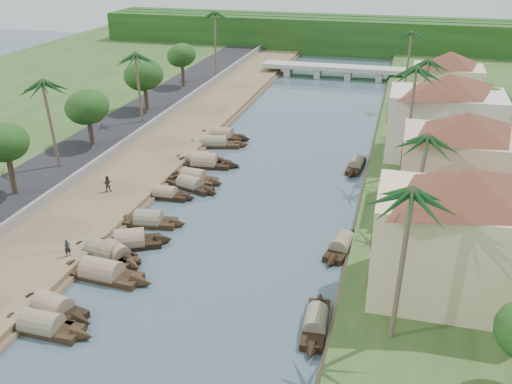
% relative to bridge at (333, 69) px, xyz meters
% --- Properties ---
extents(ground, '(220.00, 220.00, 0.00)m').
position_rel_bridge_xyz_m(ground, '(-0.00, -72.00, -1.72)').
color(ground, '#3B4E59').
rests_on(ground, ground).
extents(left_bank, '(10.00, 180.00, 0.80)m').
position_rel_bridge_xyz_m(left_bank, '(-16.00, -52.00, -1.32)').
color(left_bank, brown).
rests_on(left_bank, ground).
extents(right_bank, '(16.00, 180.00, 1.20)m').
position_rel_bridge_xyz_m(right_bank, '(19.00, -52.00, -1.12)').
color(right_bank, '#2B441B').
rests_on(right_bank, ground).
extents(road, '(8.00, 180.00, 1.40)m').
position_rel_bridge_xyz_m(road, '(-24.50, -52.00, -1.02)').
color(road, black).
rests_on(road, ground).
extents(retaining_wall, '(0.40, 180.00, 1.10)m').
position_rel_bridge_xyz_m(retaining_wall, '(-20.20, -52.00, -0.37)').
color(retaining_wall, slate).
rests_on(retaining_wall, left_bank).
extents(treeline, '(120.00, 14.00, 8.00)m').
position_rel_bridge_xyz_m(treeline, '(-0.00, 28.00, 2.28)').
color(treeline, '#18380F').
rests_on(treeline, ground).
extents(bridge, '(28.00, 4.00, 2.40)m').
position_rel_bridge_xyz_m(bridge, '(0.00, 0.00, 0.00)').
color(bridge, '#A4A49A').
rests_on(bridge, ground).
extents(building_near, '(14.85, 14.85, 10.20)m').
position_rel_bridge_xyz_m(building_near, '(18.99, -74.00, 4.66)').
color(building_near, beige).
rests_on(building_near, right_bank).
extents(building_mid, '(14.11, 14.11, 9.70)m').
position_rel_bridge_xyz_m(building_mid, '(19.99, -58.00, 4.41)').
color(building_mid, '#D4A296').
rests_on(building_mid, right_bank).
extents(building_far, '(15.59, 15.59, 10.20)m').
position_rel_bridge_xyz_m(building_far, '(18.99, -44.00, 4.66)').
color(building_far, beige).
rests_on(building_far, right_bank).
extents(building_distant, '(12.62, 12.62, 9.20)m').
position_rel_bridge_xyz_m(building_distant, '(19.99, -24.00, 4.16)').
color(building_distant, beige).
rests_on(building_distant, right_bank).
extents(sampan_0, '(8.48, 2.08, 2.22)m').
position_rel_bridge_xyz_m(sampan_0, '(-9.25, -84.47, -1.31)').
color(sampan_0, black).
rests_on(sampan_0, ground).
extents(sampan_1, '(7.96, 3.55, 2.30)m').
position_rel_bridge_xyz_m(sampan_1, '(-9.69, -82.42, -1.30)').
color(sampan_1, black).
rests_on(sampan_1, ground).
extents(sampan_2, '(9.66, 2.63, 2.48)m').
position_rel_bridge_xyz_m(sampan_2, '(-8.53, -77.06, -1.30)').
color(sampan_2, black).
rests_on(sampan_2, ground).
extents(sampan_3, '(8.53, 3.06, 2.25)m').
position_rel_bridge_xyz_m(sampan_3, '(-10.12, -74.02, -1.31)').
color(sampan_3, black).
rests_on(sampan_3, ground).
extents(sampan_4, '(7.08, 4.77, 2.07)m').
position_rel_bridge_xyz_m(sampan_4, '(-8.99, -73.90, -1.31)').
color(sampan_4, black).
rests_on(sampan_4, ground).
extents(sampan_5, '(7.97, 5.21, 2.49)m').
position_rel_bridge_xyz_m(sampan_5, '(-8.67, -71.71, -1.30)').
color(sampan_5, black).
rests_on(sampan_5, ground).
extents(sampan_6, '(7.75, 2.72, 2.26)m').
position_rel_bridge_xyz_m(sampan_6, '(-8.77, -67.40, -1.30)').
color(sampan_6, black).
rests_on(sampan_6, ground).
extents(sampan_7, '(7.10, 1.71, 1.93)m').
position_rel_bridge_xyz_m(sampan_7, '(-9.73, -61.15, -1.32)').
color(sampan_7, black).
rests_on(sampan_7, ground).
extents(sampan_8, '(7.67, 2.66, 2.32)m').
position_rel_bridge_xyz_m(sampan_8, '(-8.30, -56.24, -1.30)').
color(sampan_8, black).
rests_on(sampan_8, ground).
extents(sampan_9, '(8.00, 4.15, 2.04)m').
position_rel_bridge_xyz_m(sampan_9, '(-8.02, -58.14, -1.31)').
color(sampan_9, black).
rests_on(sampan_9, ground).
extents(sampan_10, '(8.45, 2.79, 2.28)m').
position_rel_bridge_xyz_m(sampan_10, '(-9.77, -50.55, -1.30)').
color(sampan_10, black).
rests_on(sampan_10, ground).
extents(sampan_11, '(9.16, 2.89, 2.54)m').
position_rel_bridge_xyz_m(sampan_11, '(-8.73, -51.37, -1.30)').
color(sampan_11, black).
rests_on(sampan_11, ground).
extents(sampan_12, '(9.57, 3.68, 2.23)m').
position_rel_bridge_xyz_m(sampan_12, '(-9.80, -44.36, -1.31)').
color(sampan_12, black).
rests_on(sampan_12, ground).
extents(sampan_13, '(8.79, 2.46, 2.36)m').
position_rel_bridge_xyz_m(sampan_13, '(-9.86, -40.87, -1.30)').
color(sampan_13, black).
rests_on(sampan_13, ground).
extents(sampan_14, '(1.92, 8.01, 1.96)m').
position_rel_bridge_xyz_m(sampan_14, '(9.64, -79.06, -1.31)').
color(sampan_14, black).
rests_on(sampan_14, ground).
extents(sampan_15, '(3.14, 7.84, 2.08)m').
position_rel_bridge_xyz_m(sampan_15, '(10.12, -67.43, -1.31)').
color(sampan_15, black).
rests_on(sampan_15, ground).
extents(sampan_16, '(2.12, 7.65, 1.89)m').
position_rel_bridge_xyz_m(sampan_16, '(9.30, -47.29, -1.32)').
color(sampan_16, black).
rests_on(sampan_16, ground).
extents(canoe_1, '(5.38, 2.65, 0.87)m').
position_rel_bridge_xyz_m(canoe_1, '(-9.73, -75.49, -1.62)').
color(canoe_1, black).
rests_on(canoe_1, ground).
extents(canoe_2, '(4.87, 2.16, 0.71)m').
position_rel_bridge_xyz_m(canoe_2, '(-6.55, -50.27, -1.62)').
color(canoe_2, black).
rests_on(canoe_2, ground).
extents(palm_0, '(3.20, 3.20, 12.32)m').
position_rel_bridge_xyz_m(palm_0, '(15.00, -80.19, 9.98)').
color(palm_0, brown).
rests_on(palm_0, ground).
extents(palm_1, '(3.20, 3.20, 10.52)m').
position_rel_bridge_xyz_m(palm_1, '(16.00, -64.01, 8.24)').
color(palm_1, brown).
rests_on(palm_1, ground).
extents(palm_2, '(3.20, 3.20, 13.55)m').
position_rel_bridge_xyz_m(palm_2, '(15.00, -50.58, 11.16)').
color(palm_2, brown).
rests_on(palm_2, ground).
extents(palm_3, '(3.20, 3.20, 11.33)m').
position_rel_bridge_xyz_m(palm_3, '(16.00, -34.97, 9.04)').
color(palm_3, brown).
rests_on(palm_3, ground).
extents(palm_5, '(3.20, 3.20, 11.42)m').
position_rel_bridge_xyz_m(palm_5, '(-24.00, -58.87, 9.31)').
color(palm_5, brown).
rests_on(palm_5, ground).
extents(palm_6, '(3.20, 3.20, 11.10)m').
position_rel_bridge_xyz_m(palm_6, '(-22.00, -40.60, 9.00)').
color(palm_6, brown).
rests_on(palm_6, ground).
extents(palm_7, '(3.20, 3.20, 12.50)m').
position_rel_bridge_xyz_m(palm_7, '(14.00, -18.78, 10.15)').
color(palm_7, brown).
rests_on(palm_7, ground).
extents(palm_8, '(3.20, 3.20, 13.34)m').
position_rel_bridge_xyz_m(palm_8, '(-20.50, -11.75, 11.15)').
color(palm_8, brown).
rests_on(palm_8, ground).
extents(tree_2, '(4.51, 4.51, 7.44)m').
position_rel_bridge_xyz_m(tree_2, '(-24.00, -66.89, 5.15)').
color(tree_2, '#4B3E2B').
rests_on(tree_2, ground).
extents(tree_3, '(5.11, 5.11, 7.02)m').
position_rel_bridge_xyz_m(tree_3, '(-24.00, -51.20, 4.52)').
color(tree_3, '#4B3E2B').
rests_on(tree_3, ground).
extents(tree_4, '(5.44, 5.44, 7.56)m').
position_rel_bridge_xyz_m(tree_4, '(-24.00, -34.71, 4.92)').
color(tree_4, '#4B3E2B').
rests_on(tree_4, ground).
extents(tree_5, '(4.56, 4.56, 7.29)m').
position_rel_bridge_xyz_m(tree_5, '(-24.00, -19.44, 4.99)').
color(tree_5, '#4B3E2B').
rests_on(tree_5, ground).
extents(tree_6, '(4.91, 4.91, 7.85)m').
position_rel_bridge_xyz_m(tree_6, '(24.00, -40.44, 5.21)').
color(tree_6, '#4B3E2B').
rests_on(tree_6, ground).
extents(person_near, '(0.64, 0.67, 1.55)m').
position_rel_bridge_xyz_m(person_near, '(-12.31, -75.87, -0.15)').
color(person_near, '#222228').
rests_on(person_near, left_bank).
extents(person_far, '(0.99, 0.85, 1.76)m').
position_rel_bridge_xyz_m(person_far, '(-15.62, -62.73, -0.04)').
color(person_far, '#342D24').
rests_on(person_far, left_bank).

